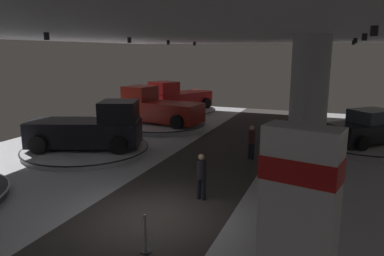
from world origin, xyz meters
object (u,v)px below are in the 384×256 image
(display_platform_deep_left, at_px, (180,110))
(pickup_truck_deep_left, at_px, (177,98))
(brand_sign_pylon, at_px, (297,244))
(display_platform_mid_left, at_px, (86,149))
(display_platform_far_left, at_px, (162,125))
(visitor_walking_near, at_px, (201,174))
(pickup_truck_mid_left, at_px, (92,129))
(pickup_truck_far_left, at_px, (157,108))
(visitor_walking_far, at_px, (251,140))
(display_platform_far_right, at_px, (367,145))
(column_right, at_px, (308,109))
(display_car_far_right, at_px, (369,128))

(display_platform_deep_left, xyz_separation_m, pickup_truck_deep_left, (-0.14, -0.29, 1.05))
(brand_sign_pylon, xyz_separation_m, display_platform_mid_left, (-10.85, 8.94, -1.85))
(display_platform_far_left, height_order, visitor_walking_near, visitor_walking_near)
(brand_sign_pylon, xyz_separation_m, pickup_truck_mid_left, (-10.55, 9.05, -0.81))
(pickup_truck_far_left, xyz_separation_m, visitor_walking_far, (7.27, -4.95, -0.35))
(display_platform_far_right, bearing_deg, visitor_walking_far, -141.11)
(pickup_truck_far_left, height_order, visitor_walking_near, pickup_truck_far_left)
(display_platform_mid_left, relative_size, pickup_truck_far_left, 1.10)
(display_platform_far_right, relative_size, pickup_truck_deep_left, 0.91)
(column_right, height_order, visitor_walking_near, column_right)
(pickup_truck_mid_left, distance_m, display_car_far_right, 13.94)
(display_platform_far_left, relative_size, pickup_truck_far_left, 1.03)
(display_car_far_right, relative_size, pickup_truck_far_left, 0.77)
(pickup_truck_mid_left, relative_size, display_car_far_right, 1.34)
(display_car_far_right, bearing_deg, brand_sign_pylon, -98.12)
(pickup_truck_mid_left, xyz_separation_m, display_platform_deep_left, (-0.69, 12.59, -1.03))
(column_right, distance_m, brand_sign_pylon, 8.89)
(column_right, distance_m, pickup_truck_deep_left, 16.64)
(visitor_walking_far, bearing_deg, display_platform_far_right, 38.89)
(column_right, relative_size, pickup_truck_far_left, 0.99)
(visitor_walking_near, bearing_deg, pickup_truck_far_left, 123.52)
(column_right, relative_size, display_car_far_right, 1.29)
(brand_sign_pylon, distance_m, pickup_truck_far_left, 18.75)
(column_right, bearing_deg, display_platform_deep_left, 129.93)
(brand_sign_pylon, bearing_deg, display_platform_mid_left, 140.53)
(pickup_truck_mid_left, distance_m, pickup_truck_deep_left, 12.33)
(display_car_far_right, bearing_deg, visitor_walking_near, -121.17)
(brand_sign_pylon, relative_size, pickup_truck_far_left, 0.69)
(display_platform_far_right, height_order, display_car_far_right, display_car_far_right)
(brand_sign_pylon, relative_size, visitor_walking_far, 2.41)
(display_platform_far_left, relative_size, visitor_walking_far, 3.57)
(brand_sign_pylon, distance_m, display_platform_far_left, 18.61)
(display_car_far_right, bearing_deg, pickup_truck_far_left, 176.29)
(brand_sign_pylon, relative_size, display_platform_deep_left, 0.67)
(brand_sign_pylon, relative_size, pickup_truck_mid_left, 0.67)
(display_platform_mid_left, xyz_separation_m, display_car_far_right, (12.97, 5.91, 0.91))
(display_platform_mid_left, height_order, pickup_truck_mid_left, pickup_truck_mid_left)
(pickup_truck_mid_left, xyz_separation_m, display_platform_far_right, (12.65, 5.77, -1.02))
(column_right, distance_m, pickup_truck_mid_left, 10.16)
(column_right, relative_size, pickup_truck_deep_left, 0.97)
(display_platform_far_left, height_order, display_platform_deep_left, display_platform_far_left)
(display_platform_deep_left, bearing_deg, display_platform_far_right, -27.07)
(display_platform_far_left, height_order, visitor_walking_far, visitor_walking_far)
(brand_sign_pylon, relative_size, display_platform_far_left, 0.68)
(display_platform_far_left, xyz_separation_m, pickup_truck_far_left, (-0.32, 0.04, 1.08))
(display_platform_far_right, height_order, pickup_truck_far_left, pickup_truck_far_left)
(brand_sign_pylon, bearing_deg, visitor_walking_far, 105.73)
(brand_sign_pylon, xyz_separation_m, visitor_walking_far, (-3.01, 10.71, -1.08))
(display_platform_far_right, distance_m, visitor_walking_near, 10.95)
(column_right, bearing_deg, pickup_truck_mid_left, 178.78)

